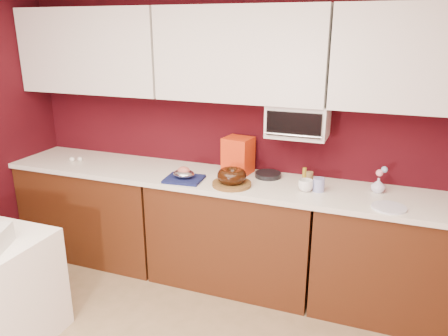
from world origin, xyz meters
name	(u,v)px	position (x,y,z in m)	size (l,w,h in m)	color
wall_back	(247,128)	(0.00, 2.25, 1.25)	(4.00, 0.02, 2.50)	#3B080E
base_cabinet_left	(98,210)	(-1.33, 1.94, 0.43)	(1.31, 0.58, 0.86)	#47210E
base_cabinet_center	(234,233)	(0.00, 1.94, 0.43)	(1.31, 0.58, 0.86)	#47210E
base_cabinet_right	(408,263)	(1.33, 1.94, 0.43)	(1.31, 0.58, 0.86)	#47210E
countertop	(234,182)	(0.00, 1.94, 0.88)	(4.00, 0.62, 0.04)	white
upper_cabinet_left	(93,51)	(-1.33, 2.08, 1.85)	(1.31, 0.33, 0.70)	white
upper_cabinet_center	(241,54)	(0.00, 2.08, 1.85)	(1.31, 0.33, 0.70)	white
upper_cabinet_right	(436,59)	(1.33, 2.08, 1.85)	(1.31, 0.33, 0.70)	white
toaster_oven	(298,120)	(0.45, 2.10, 1.38)	(0.45, 0.30, 0.25)	white
toaster_oven_door	(294,125)	(0.45, 1.94, 1.38)	(0.40, 0.02, 0.18)	black
toaster_oven_handle	(293,135)	(0.45, 1.93, 1.30)	(0.02, 0.02, 0.42)	silver
cake_base	(232,184)	(0.03, 1.80, 0.91)	(0.30, 0.30, 0.03)	brown
bundt_cake	(232,176)	(0.03, 1.80, 0.98)	(0.22, 0.22, 0.09)	black
navy_towel	(184,179)	(-0.36, 1.78, 0.91)	(0.28, 0.24, 0.02)	#131847
foil_ham_nest	(184,174)	(-0.36, 1.78, 0.96)	(0.17, 0.14, 0.06)	silver
roasted_ham	(184,171)	(-0.36, 1.78, 0.98)	(0.10, 0.08, 0.06)	#C16558
pandoro_box	(238,155)	(-0.03, 2.11, 1.05)	(0.22, 0.20, 0.30)	red
dark_pan	(268,175)	(0.23, 2.09, 0.92)	(0.21, 0.21, 0.04)	black
coffee_mug	(306,184)	(0.57, 1.88, 0.95)	(0.10, 0.10, 0.11)	white
blue_jar	(319,185)	(0.66, 1.92, 0.95)	(0.08, 0.08, 0.10)	#1C2C9C
flower_vase	(378,184)	(1.07, 2.05, 0.96)	(0.08, 0.08, 0.12)	silver
flower_pink	(380,173)	(1.07, 2.05, 1.05)	(0.05, 0.05, 0.05)	pink
flower_blue	(384,170)	(1.10, 2.07, 1.07)	(0.05, 0.05, 0.05)	#81AACE
china_plate	(389,207)	(1.15, 1.76, 0.91)	(0.23, 0.23, 0.01)	white
amber_bottle	(304,173)	(0.52, 2.14, 0.95)	(0.03, 0.03, 0.10)	olive
paper_cup	(310,177)	(0.56, 2.10, 0.94)	(0.05, 0.05, 0.08)	olive
egg_left	(72,159)	(-1.52, 1.89, 0.92)	(0.05, 0.04, 0.04)	white
egg_right	(80,159)	(-1.46, 1.92, 0.92)	(0.05, 0.04, 0.04)	silver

